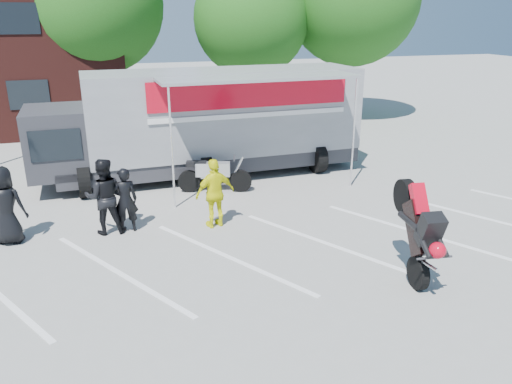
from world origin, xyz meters
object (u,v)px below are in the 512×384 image
spectator_hivis (215,193)px  spectator_leather_a (5,206)px  tree_mid (251,19)px  spectator_leather_b (125,200)px  stunt_bike_rider (401,270)px  spectator_leather_c (104,197)px  transporter_truck (212,173)px  tree_left (95,5)px  parked_motorcycle (215,192)px

spectator_hivis → spectator_leather_a: bearing=-19.1°
tree_mid → spectator_leather_b: size_ratio=4.64×
stunt_bike_rider → spectator_leather_b: bearing=152.5°
tree_mid → spectator_leather_c: size_ratio=4.03×
stunt_bike_rider → transporter_truck: bearing=114.1°
tree_left → spectator_leather_c: 13.59m
spectator_leather_a → spectator_leather_c: 2.23m
spectator_leather_b → transporter_truck: bearing=-130.6°
stunt_bike_rider → spectator_hivis: bearing=140.6°
parked_motorcycle → spectator_leather_c: 4.03m
tree_left → transporter_truck: 10.87m
spectator_leather_a → spectator_leather_b: spectator_leather_a is taller
tree_left → spectator_leather_c: bearing=-91.5°
spectator_leather_b → spectator_hivis: 2.22m
tree_mid → spectator_leather_b: (-6.86, -11.85, -4.12)m
spectator_leather_c → spectator_leather_a: bearing=1.0°
stunt_bike_rider → spectator_hivis: (-3.22, 3.50, 0.89)m
stunt_bike_rider → spectator_leather_c: 7.14m
stunt_bike_rider → spectator_leather_a: size_ratio=1.19×
tree_mid → tree_left: bearing=171.9°
tree_mid → transporter_truck: 9.94m
transporter_truck → parked_motorcycle: bearing=-101.9°
spectator_leather_b → spectator_hivis: (2.19, -0.35, 0.07)m
transporter_truck → spectator_leather_c: (-3.58, -4.02, 0.95)m
transporter_truck → spectator_hivis: size_ratio=6.09×
spectator_leather_a → tree_mid: bearing=-112.6°
tree_left → stunt_bike_rider: bearing=-71.6°
transporter_truck → spectator_leather_a: spectator_leather_a is taller
stunt_bike_rider → spectator_leather_c: bearing=154.3°
spectator_leather_b → stunt_bike_rider: bearing=141.1°
parked_motorcycle → spectator_leather_a: (-5.48, -2.08, 0.94)m
tree_left → spectator_leather_b: (0.14, -12.85, -4.74)m
spectator_leather_a → spectator_leather_c: size_ratio=0.98×
spectator_hivis → spectator_leather_c: bearing=-22.0°
transporter_truck → spectator_leather_a: bearing=-147.8°
stunt_bike_rider → tree_mid: bearing=92.6°
tree_left → spectator_hivis: 14.20m
spectator_leather_b → spectator_leather_c: spectator_leather_c is taller
spectator_hivis → tree_left: bearing=-93.0°
transporter_truck → parked_motorcycle: (-0.33, -1.85, 0.00)m
parked_motorcycle → spectator_hivis: (-0.58, -2.60, 0.89)m
tree_left → parked_motorcycle: bearing=-74.7°
spectator_leather_a → spectator_leather_c: (2.23, -0.10, 0.02)m
tree_left → stunt_bike_rider: tree_left is taller
spectator_leather_b → spectator_leather_c: size_ratio=0.87×
tree_left → spectator_leather_b: bearing=-89.4°
spectator_leather_c → spectator_hivis: size_ratio=1.07×
spectator_leather_b → spectator_leather_c: (-0.48, 0.07, 0.13)m
spectator_leather_a → transporter_truck: bearing=-129.2°
transporter_truck → spectator_hivis: (-0.91, -4.45, 0.89)m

